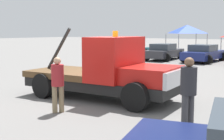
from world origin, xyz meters
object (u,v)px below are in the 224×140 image
tow_truck (109,73)px  person_near_truck (188,88)px  parked_car_teal (129,50)px  parked_car_charcoal (164,52)px  person_at_hood (58,81)px  canopy_tent_blue (187,29)px  parked_car_navy (204,53)px

tow_truck → person_near_truck: bearing=-28.6°
parked_car_teal → parked_car_charcoal: bearing=-97.2°
tow_truck → person_at_hood: tow_truck is taller
person_near_truck → parked_car_teal: (-12.41, 16.77, -0.37)m
parked_car_charcoal → canopy_tent_blue: (-0.33, 5.58, 1.89)m
person_at_hood → canopy_tent_blue: (-5.36, 22.67, 1.60)m
person_at_hood → canopy_tent_blue: 23.35m
person_near_truck → parked_car_charcoal: 18.54m
tow_truck → parked_car_teal: (-8.86, 15.19, -0.29)m
canopy_tent_blue → parked_car_teal: bearing=-122.9°
parked_car_charcoal → canopy_tent_blue: bearing=-0.2°
parked_car_charcoal → canopy_tent_blue: size_ratio=1.55×
parked_car_navy → tow_truck: bearing=-171.6°
tow_truck → person_at_hood: size_ratio=3.52×
parked_car_navy → canopy_tent_blue: (-3.61, 5.36, 1.89)m
tow_truck → canopy_tent_blue: canopy_tent_blue is taller
person_near_truck → parked_car_charcoal: (-8.73, 16.35, -0.37)m
tow_truck → parked_car_charcoal: bearing=104.8°
person_near_truck → parked_car_charcoal: bearing=136.4°
person_at_hood → parked_car_charcoal: (-5.04, 17.09, -0.30)m
parked_car_teal → parked_car_navy: size_ratio=0.90×
person_at_hood → parked_car_navy: (-1.76, 17.31, -0.30)m
person_at_hood → parked_car_navy: 17.40m
parked_car_teal → canopy_tent_blue: (3.34, 5.17, 1.89)m
person_at_hood → canopy_tent_blue: bearing=-47.6°
person_at_hood → parked_car_charcoal: bearing=-44.5°
parked_car_navy → parked_car_teal: bearing=89.5°
person_near_truck → parked_car_teal: person_near_truck is taller
parked_car_teal → parked_car_charcoal: 3.69m
parked_car_charcoal → canopy_tent_blue: canopy_tent_blue is taller
parked_car_charcoal → parked_car_navy: 3.29m
tow_truck → parked_car_teal: 17.59m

